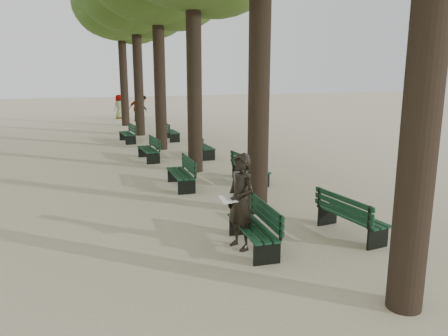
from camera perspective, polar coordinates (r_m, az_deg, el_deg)
name	(u,v)px	position (r m, az deg, el deg)	size (l,w,h in m)	color
ground	(255,269)	(8.04, 4.06, -13.03)	(120.00, 120.00, 0.00)	beige
tree_central_5	(120,5)	(30.19, -13.41, 20.00)	(6.00, 6.00, 9.95)	#33261C
bench_left_0	(253,236)	(8.80, 3.77, -8.80)	(0.76, 1.85, 0.92)	black
bench_left_1	(181,179)	(13.39, -5.67, -1.44)	(0.69, 1.83, 0.92)	black
bench_left_2	(149,154)	(17.77, -9.83, 1.86)	(0.60, 1.81, 0.92)	black
bench_left_3	(127,137)	(22.65, -12.51, 3.97)	(0.62, 1.82, 0.92)	black
bench_right_0	(351,224)	(9.83, 16.25, -6.98)	(0.69, 1.83, 0.92)	black
bench_right_1	(250,174)	(14.02, 3.44, -0.77)	(0.64, 1.82, 0.92)	black
bench_right_2	(203,151)	(18.22, -2.74, 2.28)	(0.63, 1.82, 0.92)	black
bench_right_3	(172,135)	(22.99, -6.86, 4.29)	(0.66, 1.83, 0.92)	black
man_with_map	(240,202)	(8.60, 2.16, -4.43)	(0.72, 0.85, 1.92)	black
pedestrian_c	(137,108)	(32.71, -11.35, 7.64)	(1.07, 0.37, 1.83)	#262628
pedestrian_b	(143,107)	(34.79, -10.51, 7.88)	(1.14, 0.35, 1.77)	#262628
pedestrian_d	(119,107)	(34.77, -13.53, 7.80)	(0.89, 0.37, 1.83)	#262628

